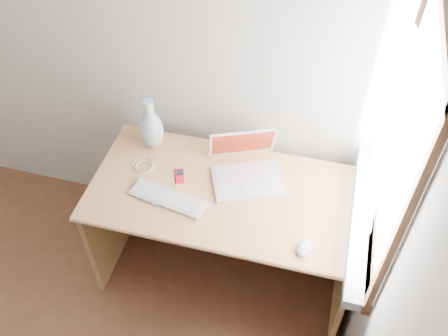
% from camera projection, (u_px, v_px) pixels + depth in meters
% --- Properties ---
extents(back_wall, '(3.50, 0.04, 2.60)m').
position_uv_depth(back_wall, '(53.00, 21.00, 2.55)').
color(back_wall, beige).
rests_on(back_wall, floor).
extents(window, '(0.11, 0.99, 1.10)m').
position_uv_depth(window, '(394.00, 142.00, 1.97)').
color(window, silver).
rests_on(window, right_wall).
extents(desk, '(1.37, 0.69, 0.73)m').
position_uv_depth(desk, '(229.00, 205.00, 2.73)').
color(desk, tan).
rests_on(desk, floor).
extents(laptop, '(0.41, 0.41, 0.24)m').
position_uv_depth(laptop, '(249.00, 168.00, 2.56)').
color(laptop, white).
rests_on(laptop, desk).
extents(external_keyboard, '(0.40, 0.18, 0.02)m').
position_uv_depth(external_keyboard, '(167.00, 198.00, 2.48)').
color(external_keyboard, silver).
rests_on(external_keyboard, desk).
extents(mouse, '(0.08, 0.11, 0.03)m').
position_uv_depth(mouse, '(304.00, 248.00, 2.27)').
color(mouse, white).
rests_on(mouse, desk).
extents(ipod, '(0.08, 0.11, 0.01)m').
position_uv_depth(ipod, '(180.00, 176.00, 2.59)').
color(ipod, red).
rests_on(ipod, desk).
extents(cable_coil, '(0.15, 0.15, 0.01)m').
position_uv_depth(cable_coil, '(143.00, 166.00, 2.64)').
color(cable_coil, silver).
rests_on(cable_coil, desk).
extents(remote, '(0.05, 0.09, 0.01)m').
position_uv_depth(remote, '(158.00, 199.00, 2.48)').
color(remote, silver).
rests_on(remote, desk).
extents(vase, '(0.12, 0.12, 0.32)m').
position_uv_depth(vase, '(152.00, 128.00, 2.65)').
color(vase, silver).
rests_on(vase, desk).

